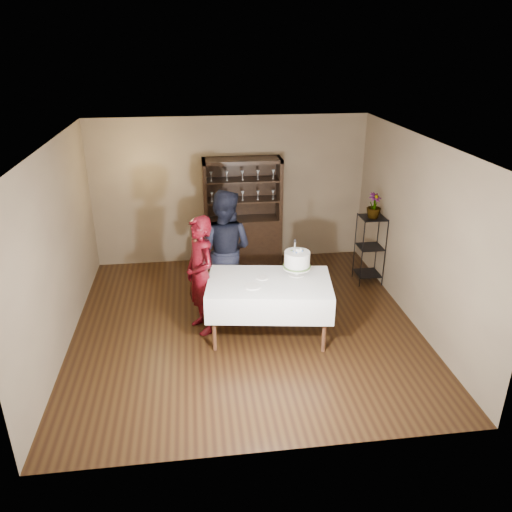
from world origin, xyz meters
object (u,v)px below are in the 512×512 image
object	(u,v)px
woman	(201,275)
potted_plant	(374,206)
china_hutch	(243,230)
cake	(297,261)
man	(224,249)
cake_table	(269,294)
plant_etagere	(370,247)

from	to	relation	value
woman	potted_plant	distance (m)	3.18
woman	china_hutch	bearing A→B (deg)	135.56
woman	cake	world-z (taller)	woman
woman	man	bearing A→B (deg)	127.49
man	cake	world-z (taller)	man
cake_table	man	distance (m)	1.17
plant_etagere	cake	size ratio (longest dim) A/B	2.17
woman	cake_table	bearing A→B (deg)	49.21
china_hutch	cake_table	bearing A→B (deg)	-87.68
cake_table	woman	world-z (taller)	woman
china_hutch	man	world-z (taller)	china_hutch
china_hutch	potted_plant	xyz separation A→B (m)	(2.07, -1.08, 0.73)
woman	man	world-z (taller)	man
man	plant_etagere	bearing A→B (deg)	-145.15
china_hutch	potted_plant	size ratio (longest dim) A/B	4.76
potted_plant	plant_etagere	bearing A→B (deg)	70.66
plant_etagere	woman	size ratio (longest dim) A/B	0.69
cake_table	cake	size ratio (longest dim) A/B	3.32
plant_etagere	cake	xyz separation A→B (m)	(-1.56, -1.33, 0.42)
plant_etagere	china_hutch	bearing A→B (deg)	153.17
cake	china_hutch	bearing A→B (deg)	102.23
china_hutch	cake_table	distance (m)	2.54
china_hutch	potted_plant	distance (m)	2.45
potted_plant	man	bearing A→B (deg)	-169.52
woman	man	size ratio (longest dim) A/B	0.92
potted_plant	woman	bearing A→B (deg)	-157.80
cake	woman	bearing A→B (deg)	174.70
plant_etagere	cake	world-z (taller)	cake
cake_table	man	size ratio (longest dim) A/B	0.97
woman	cake	size ratio (longest dim) A/B	3.13
plant_etagere	cake	distance (m)	2.10
china_hutch	cake	world-z (taller)	china_hutch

